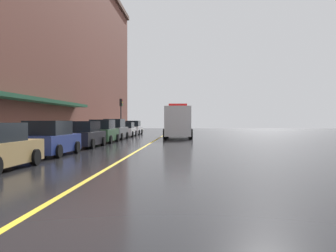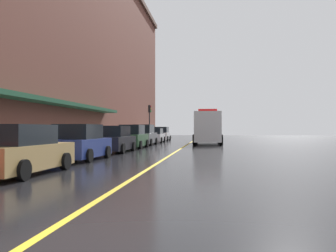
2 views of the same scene
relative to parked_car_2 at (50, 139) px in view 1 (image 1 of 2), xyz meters
name	(u,v)px [view 1 (image 1 of 2)]	position (x,y,z in m)	size (l,w,h in m)	color
ground_plane	(153,141)	(4.02, 12.79, -0.82)	(112.00, 112.00, 0.00)	black
sidewalk_left	(81,140)	(-2.18, 12.79, -0.74)	(2.40, 70.00, 0.15)	#9E9B93
lane_center_stripe	(153,141)	(4.02, 12.79, -0.82)	(0.16, 70.00, 0.01)	gold
parked_car_2	(50,139)	(0.00, 0.00, 0.00)	(2.20, 4.22, 1.76)	navy
parked_car_3	(84,135)	(0.07, 5.86, -0.01)	(2.12, 4.49, 1.73)	black
parked_car_4	(103,132)	(0.16, 10.88, 0.04)	(2.01, 4.17, 1.85)	#2D5133
parked_car_5	(115,130)	(0.04, 16.35, 0.07)	(1.98, 4.88, 1.93)	#595B60
parked_car_6	(126,130)	(0.04, 22.23, -0.07)	(2.13, 4.54, 1.58)	silver
parked_car_7	(133,128)	(-0.02, 28.30, 0.01)	(2.03, 4.17, 1.77)	silver
box_truck	(178,122)	(5.95, 19.82, 0.79)	(2.93, 9.45, 3.37)	silver
parking_meter_0	(119,127)	(-1.33, 25.18, 0.24)	(0.14, 0.18, 1.33)	#4C4C51
parking_meter_2	(18,135)	(-1.33, -0.65, 0.24)	(0.14, 0.18, 1.33)	#4C4C51
parking_meter_3	(50,132)	(-1.33, 3.57, 0.24)	(0.14, 0.18, 1.33)	#4C4C51
parking_meter_4	(88,129)	(-1.33, 11.75, 0.24)	(0.14, 0.18, 1.33)	#4C4C51
traffic_light_near	(121,109)	(-1.26, 26.46, 2.34)	(0.38, 0.36, 4.30)	#232326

